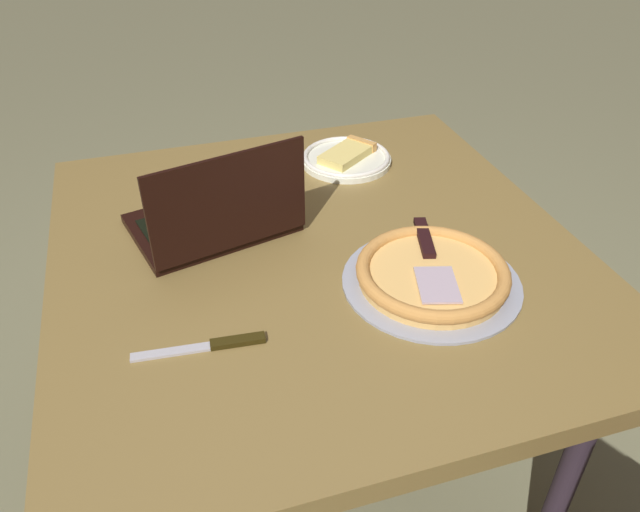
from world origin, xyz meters
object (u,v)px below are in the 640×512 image
(pizza_tray, at_px, (432,274))
(pizza_plate, at_px, (347,158))
(table_knife, at_px, (213,345))
(laptop, at_px, (217,217))
(dining_table, at_px, (317,272))

(pizza_tray, bearing_deg, pizza_plate, -90.98)
(table_knife, bearing_deg, laptop, -101.05)
(pizza_plate, bearing_deg, laptop, 32.20)
(laptop, relative_size, table_knife, 1.67)
(table_knife, bearing_deg, pizza_tray, -173.36)
(dining_table, height_order, laptop, laptop)
(dining_table, xyz_separation_m, pizza_tray, (-0.17, 0.18, 0.09))
(pizza_tray, xyz_separation_m, table_knife, (0.41, 0.05, -0.02))
(pizza_tray, height_order, table_knife, pizza_tray)
(dining_table, bearing_deg, pizza_tray, 133.64)
(table_knife, bearing_deg, pizza_plate, -127.41)
(pizza_plate, relative_size, table_knife, 1.02)
(laptop, height_order, pizza_plate, laptop)
(laptop, bearing_deg, pizza_plate, -147.80)
(pizza_tray, bearing_deg, laptop, -38.46)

